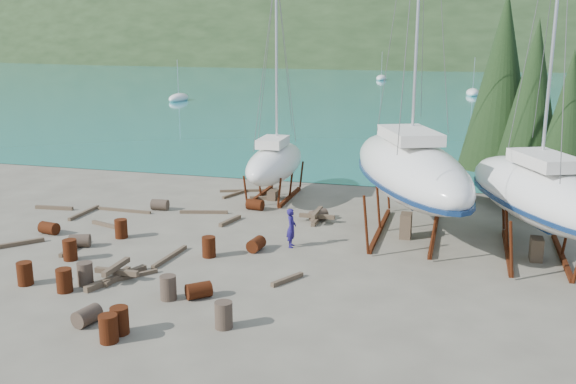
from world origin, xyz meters
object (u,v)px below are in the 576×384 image
(large_sailboat_near, at_px, (410,169))
(large_sailboat_far, at_px, (540,193))
(worker, at_px, (291,228))
(small_sailboat_shore, at_px, (275,162))

(large_sailboat_near, bearing_deg, large_sailboat_far, -40.13)
(large_sailboat_near, xyz_separation_m, worker, (-4.75, -3.29, -2.27))
(large_sailboat_far, height_order, small_sailboat_shore, large_sailboat_far)
(small_sailboat_shore, xyz_separation_m, worker, (3.21, -8.18, -1.21))
(small_sailboat_shore, relative_size, worker, 7.25)
(large_sailboat_near, relative_size, large_sailboat_far, 1.15)
(large_sailboat_near, height_order, small_sailboat_shore, large_sailboat_near)
(small_sailboat_shore, bearing_deg, large_sailboat_near, -33.00)
(large_sailboat_far, bearing_deg, small_sailboat_shore, 129.87)
(small_sailboat_shore, distance_m, worker, 8.87)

